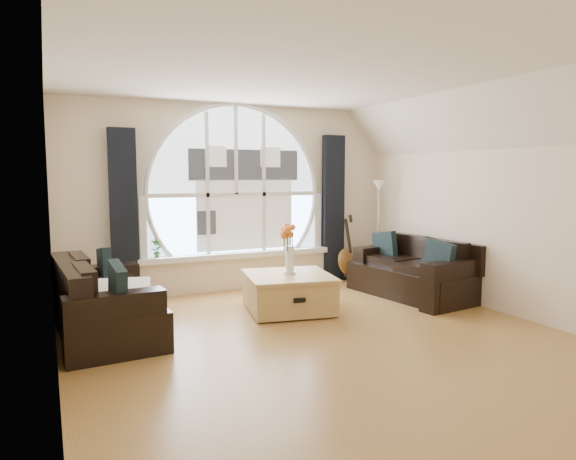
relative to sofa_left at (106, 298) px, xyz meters
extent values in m
cube|color=brown|center=(2.00, -1.12, -0.40)|extent=(5.00, 5.50, 0.01)
cube|color=silver|center=(2.00, -1.12, 2.30)|extent=(5.00, 5.50, 0.01)
cube|color=beige|center=(2.00, 1.63, 0.95)|extent=(5.00, 0.01, 2.70)
cube|color=beige|center=(-0.50, -1.12, 0.95)|extent=(0.01, 5.50, 2.70)
cube|color=beige|center=(4.50, -1.12, 0.95)|extent=(0.01, 5.50, 2.70)
cube|color=silver|center=(4.20, -1.12, 1.95)|extent=(0.92, 5.50, 0.72)
cube|color=silver|center=(2.00, 1.60, 1.23)|extent=(2.60, 0.06, 2.15)
cube|color=white|center=(2.00, 1.53, 0.11)|extent=(2.90, 0.22, 0.08)
cube|color=white|center=(2.00, 1.57, 1.23)|extent=(2.76, 0.08, 2.15)
cube|color=silver|center=(2.15, 1.58, 1.10)|extent=(1.70, 0.02, 1.50)
cube|color=black|center=(0.40, 1.51, 0.75)|extent=(0.35, 0.12, 2.30)
cube|color=black|center=(3.60, 1.51, 0.75)|extent=(0.35, 0.12, 2.30)
cube|color=black|center=(0.00, 0.00, 0.00)|extent=(1.02, 1.86, 0.80)
cube|color=black|center=(4.05, 0.07, 0.00)|extent=(1.12, 1.88, 0.79)
cube|color=#A5854C|center=(2.15, 0.08, -0.15)|extent=(1.20, 1.20, 0.50)
cube|color=silver|center=(0.15, -0.09, 0.10)|extent=(0.66, 0.66, 0.10)
cube|color=white|center=(2.18, 0.12, 0.45)|extent=(0.24, 0.24, 0.70)
cube|color=#B2B2B2|center=(4.20, 1.11, 0.40)|extent=(0.24, 0.24, 1.60)
cube|color=brown|center=(3.79, 1.40, 0.13)|extent=(0.42, 0.34, 1.06)
imported|color=#1E6023|center=(0.82, 1.53, 0.28)|extent=(0.16, 0.12, 0.27)
camera|label=1|loc=(-0.53, -5.63, 1.29)|focal=32.32mm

